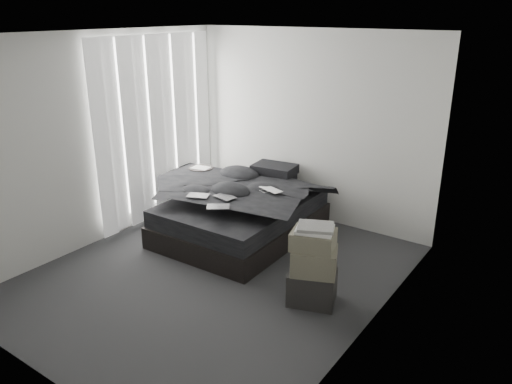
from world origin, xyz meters
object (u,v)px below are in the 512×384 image
Objects in this scene: bed at (241,225)px; side_stand at (202,189)px; box_lower at (312,287)px; laptop at (268,185)px.

side_stand reaches higher than bed.
bed is at bearing 150.34° from box_lower.
laptop is 1.48m from side_stand.
laptop is at bearing 7.50° from bed.
laptop reaches higher than box_lower.
box_lower reaches higher than bed.
laptop is (0.38, 0.06, 0.61)m from bed.
box_lower is (1.56, -0.89, 0.03)m from bed.
side_stand is 1.39× the size of box_lower.
side_stand is (-1.38, 0.31, -0.43)m from laptop.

